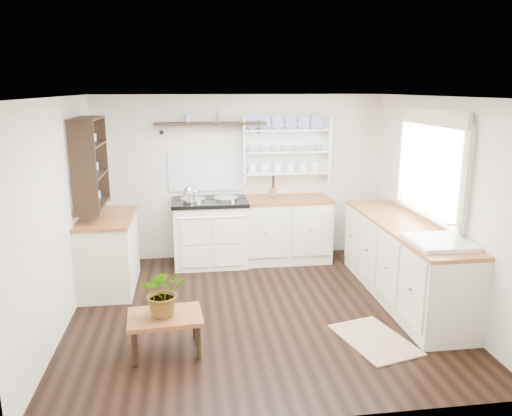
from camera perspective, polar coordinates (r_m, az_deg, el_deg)
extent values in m
cube|color=black|center=(5.62, 0.22, -11.58)|extent=(4.00, 3.80, 0.01)
cube|color=beige|center=(7.08, -1.92, 3.51)|extent=(4.00, 0.02, 2.30)
cube|color=beige|center=(5.85, 20.03, 0.53)|extent=(0.02, 3.80, 2.30)
cube|color=beige|center=(5.34, -21.53, -0.79)|extent=(0.02, 3.80, 2.30)
cube|color=white|center=(5.08, 0.25, 12.59)|extent=(4.00, 3.80, 0.01)
cube|color=white|center=(5.90, 19.29, 4.16)|extent=(0.04, 1.40, 1.00)
cube|color=white|center=(5.89, 19.12, 4.16)|extent=(0.02, 1.50, 1.10)
cube|color=beige|center=(5.82, 19.39, 9.80)|extent=(0.04, 1.55, 0.18)
cube|color=white|center=(6.89, -5.24, -2.98)|extent=(0.98, 0.63, 0.86)
cube|color=black|center=(6.78, -5.32, 0.71)|extent=(1.02, 0.67, 0.05)
cylinder|color=silver|center=(6.76, -7.23, 0.98)|extent=(0.33, 0.33, 0.03)
cylinder|color=silver|center=(6.78, -3.43, 1.10)|extent=(0.33, 0.33, 0.03)
cylinder|color=silver|center=(6.46, -5.15, -1.05)|extent=(0.88, 0.02, 0.02)
cube|color=beige|center=(7.04, 3.25, -2.51)|extent=(1.25, 0.60, 0.88)
cube|color=brown|center=(6.93, 3.30, 0.99)|extent=(1.27, 0.63, 0.04)
cube|color=beige|center=(6.00, 16.49, -5.96)|extent=(0.60, 2.40, 0.88)
cube|color=brown|center=(5.87, 16.77, -1.90)|extent=(0.62, 2.43, 0.04)
cube|color=white|center=(5.25, 20.07, -4.89)|extent=(0.55, 0.60, 0.28)
cylinder|color=silver|center=(5.29, 22.16, -2.68)|extent=(0.02, 0.02, 0.22)
cube|color=beige|center=(6.32, -16.46, -4.94)|extent=(0.60, 1.10, 0.88)
cube|color=brown|center=(6.20, -16.73, -1.08)|extent=(0.62, 1.13, 0.04)
cube|color=white|center=(7.09, 3.34, 6.78)|extent=(1.20, 0.03, 0.90)
cube|color=white|center=(7.01, 3.48, 6.70)|extent=(1.20, 0.22, 0.02)
cylinder|color=navy|center=(6.99, 3.50, 8.90)|extent=(0.20, 0.02, 0.20)
cube|color=black|center=(6.82, -5.24, 9.60)|extent=(1.50, 0.24, 0.04)
cone|color=black|center=(6.90, -10.71, 8.55)|extent=(0.06, 0.20, 0.06)
cone|color=black|center=(6.96, 0.16, 8.83)|extent=(0.06, 0.20, 0.06)
cube|color=black|center=(6.10, -18.46, 4.99)|extent=(0.28, 0.80, 1.05)
cylinder|color=olive|center=(6.96, 1.92, 1.81)|extent=(0.10, 0.10, 0.12)
cube|color=brown|center=(4.75, -10.37, -12.16)|extent=(0.70, 0.53, 0.04)
cylinder|color=black|center=(4.67, -13.81, -15.34)|extent=(0.04, 0.04, 0.32)
cylinder|color=black|center=(5.00, -13.71, -13.26)|extent=(0.04, 0.04, 0.32)
cylinder|color=black|center=(4.68, -6.57, -14.95)|extent=(0.04, 0.04, 0.32)
cylinder|color=black|center=(5.01, -7.02, -12.91)|extent=(0.04, 0.04, 0.32)
imported|color=#3F7233|center=(4.65, -10.50, -9.36)|extent=(0.43, 0.38, 0.46)
cube|color=#9B885A|center=(5.14, 13.39, -14.43)|extent=(0.75, 0.96, 0.02)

